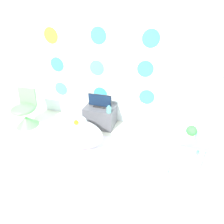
{
  "coord_description": "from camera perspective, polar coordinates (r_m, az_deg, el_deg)",
  "views": [
    {
      "loc": [
        1.18,
        -1.35,
        2.02
      ],
      "look_at": [
        0.53,
        0.82,
        0.72
      ],
      "focal_mm": 28.0,
      "sensor_mm": 36.0,
      "label": 1
    }
  ],
  "objects": [
    {
      "name": "bathtub",
      "position": [
        3.06,
        -12.49,
        -6.69
      ],
      "size": [
        1.04,
        0.58,
        0.47
      ],
      "color": "white",
      "rests_on": "ground_plane"
    },
    {
      "name": "tv_cabinet",
      "position": [
        3.52,
        -3.85,
        -1.26
      ],
      "size": [
        0.59,
        0.44,
        0.42
      ],
      "color": "#4C4C51",
      "rests_on": "ground_plane"
    },
    {
      "name": "rubber_duck",
      "position": [
        2.81,
        -11.68,
        -3.29
      ],
      "size": [
        0.08,
        0.08,
        0.09
      ],
      "color": "yellow",
      "rests_on": "bathtub"
    },
    {
      "name": "potted_plant_left",
      "position": [
        2.48,
        24.43,
        -5.96
      ],
      "size": [
        0.13,
        0.13,
        0.19
      ],
      "color": "beige",
      "rests_on": "side_table"
    },
    {
      "name": "chair",
      "position": [
        3.88,
        -26.4,
        -0.68
      ],
      "size": [
        0.47,
        0.47,
        0.75
      ],
      "color": "#66C166",
      "rests_on": "ground_plane"
    },
    {
      "name": "rug",
      "position": [
        3.16,
        -12.16,
        -10.73
      ],
      "size": [
        1.37,
        0.83,
        0.01
      ],
      "color": "silver",
      "rests_on": "ground_plane"
    },
    {
      "name": "ground_plane",
      "position": [
        2.7,
        -17.03,
        -20.47
      ],
      "size": [
        12.0,
        12.0,
        0.0
      ],
      "primitive_type": "plane",
      "color": "silver"
    },
    {
      "name": "side_table",
      "position": [
        2.6,
        23.46,
        -9.75
      ],
      "size": [
        0.45,
        0.39,
        0.58
      ],
      "color": "#72D8B7",
      "rests_on": "ground_plane"
    },
    {
      "name": "wall_back_dotted",
      "position": [
        3.38,
        -4.35,
        17.35
      ],
      "size": [
        4.89,
        0.05,
        2.6
      ],
      "color": "white",
      "rests_on": "ground_plane"
    },
    {
      "name": "vase",
      "position": [
        3.18,
        -1.0,
        0.78
      ],
      "size": [
        0.08,
        0.08,
        0.13
      ],
      "color": "#51B2AD",
      "rests_on": "tv_cabinet"
    },
    {
      "name": "tv",
      "position": [
        3.36,
        -4.03,
        3.45
      ],
      "size": [
        0.46,
        0.12,
        0.26
      ],
      "color": "black",
      "rests_on": "tv_cabinet"
    }
  ]
}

